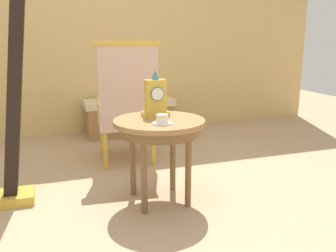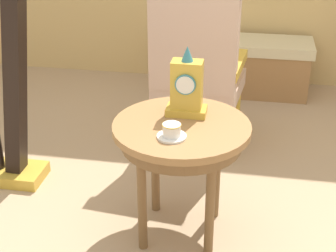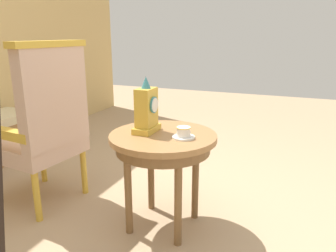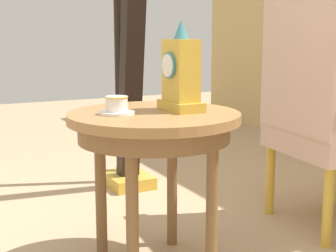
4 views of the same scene
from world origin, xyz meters
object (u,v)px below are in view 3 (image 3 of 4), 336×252
side_table (163,147)px  armchair (44,123)px  teacup_left (184,133)px  mantel_clock (147,110)px

side_table → armchair: bearing=92.5°
teacup_left → mantel_clock: (0.03, 0.25, 0.11)m
side_table → mantel_clock: mantel_clock is taller
side_table → armchair: size_ratio=0.56×
teacup_left → mantel_clock: mantel_clock is taller
side_table → armchair: armchair is taller
teacup_left → armchair: 1.00m
mantel_clock → armchair: (-0.04, 0.76, -0.15)m
mantel_clock → armchair: size_ratio=0.29×
teacup_left → mantel_clock: size_ratio=0.39×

